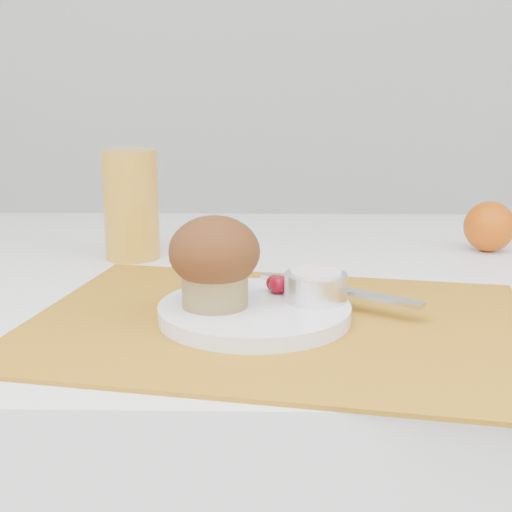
{
  "coord_description": "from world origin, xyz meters",
  "views": [
    {
      "loc": [
        -0.07,
        -0.83,
        0.99
      ],
      "look_at": [
        -0.09,
        -0.07,
        0.8
      ],
      "focal_mm": 50.0,
      "sensor_mm": 36.0,
      "label": 1
    }
  ],
  "objects_px": {
    "orange": "(489,227)",
    "muffin": "(214,259)",
    "plate": "(254,312)",
    "juice_glass": "(131,204)"
  },
  "relations": [
    {
      "from": "muffin",
      "to": "orange",
      "type": "bearing_deg",
      "value": 41.25
    },
    {
      "from": "orange",
      "to": "muffin",
      "type": "height_order",
      "value": "muffin"
    },
    {
      "from": "plate",
      "to": "muffin",
      "type": "bearing_deg",
      "value": -173.54
    },
    {
      "from": "plate",
      "to": "juice_glass",
      "type": "relative_size",
      "value": 1.3
    },
    {
      "from": "orange",
      "to": "muffin",
      "type": "bearing_deg",
      "value": -138.75
    },
    {
      "from": "orange",
      "to": "juice_glass",
      "type": "height_order",
      "value": "juice_glass"
    },
    {
      "from": "orange",
      "to": "muffin",
      "type": "xyz_separation_m",
      "value": [
        -0.37,
        -0.32,
        0.03
      ]
    },
    {
      "from": "plate",
      "to": "orange",
      "type": "relative_size",
      "value": 2.71
    },
    {
      "from": "plate",
      "to": "orange",
      "type": "xyz_separation_m",
      "value": [
        0.33,
        0.32,
        0.02
      ]
    },
    {
      "from": "plate",
      "to": "muffin",
      "type": "height_order",
      "value": "muffin"
    }
  ]
}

